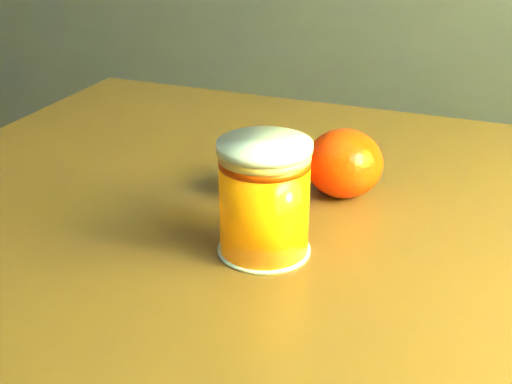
% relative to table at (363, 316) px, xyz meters
% --- Properties ---
extents(kitchen_counter, '(3.15, 0.60, 0.90)m').
position_rel_table_xyz_m(kitchen_counter, '(-0.84, 1.25, -0.15)').
color(kitchen_counter, '#505055').
rests_on(kitchen_counter, ground).
extents(table, '(0.96, 0.70, 0.69)m').
position_rel_table_xyz_m(table, '(0.00, 0.00, 0.00)').
color(table, brown).
rests_on(table, ground).
extents(juice_glass, '(0.07, 0.07, 0.09)m').
position_rel_table_xyz_m(juice_glass, '(-0.07, -0.07, 0.13)').
color(juice_glass, orange).
rests_on(juice_glass, table).
extents(orange_front, '(0.06, 0.06, 0.05)m').
position_rel_table_xyz_m(orange_front, '(-0.11, 0.02, 0.12)').
color(orange_front, '#FF3405').
rests_on(orange_front, table).
extents(orange_back, '(0.07, 0.07, 0.06)m').
position_rel_table_xyz_m(orange_back, '(-0.04, 0.06, 0.12)').
color(orange_back, '#FF3405').
rests_on(orange_back, table).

